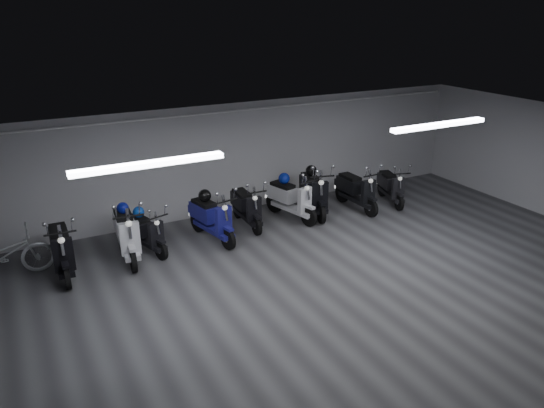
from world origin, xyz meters
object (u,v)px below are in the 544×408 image
bicycle (1,250)px  helmet_0 (205,196)px  scooter_6 (291,193)px  helmet_1 (284,178)px  scooter_2 (126,226)px  scooter_7 (314,186)px  scooter_8 (357,185)px  scooter_5 (247,201)px  helmet_4 (123,208)px  helmet_2 (311,171)px  scooter_3 (145,226)px  scooter_1 (60,242)px  scooter_4 (212,212)px  scooter_9 (392,181)px  helmet_3 (139,212)px

bicycle → helmet_0: bicycle is taller
scooter_6 → helmet_1: bearing=90.0°
scooter_2 → scooter_7: (4.82, 0.34, 0.00)m
scooter_7 → helmet_0: size_ratio=6.86×
scooter_7 → scooter_8: (1.14, -0.28, -0.06)m
scooter_5 → scooter_8: scooter_8 is taller
helmet_4 → bicycle: bearing=-179.7°
scooter_7 → helmet_2: size_ratio=6.91×
helmet_1 → helmet_2: bearing=5.2°
scooter_3 → bicycle: scooter_3 is taller
scooter_1 → scooter_4: 3.22m
scooter_9 → helmet_1: (-3.00, 0.53, 0.39)m
scooter_9 → helmet_2: (-2.17, 0.61, 0.45)m
scooter_3 → helmet_1: scooter_3 is taller
scooter_1 → scooter_3: size_ratio=1.18×
scooter_8 → helmet_3: 5.61m
scooter_5 → helmet_3: (-2.59, -0.06, 0.22)m
scooter_8 → helmet_4: bearing=176.7°
scooter_8 → helmet_3: bearing=176.2°
scooter_3 → bicycle: size_ratio=0.87×
scooter_1 → helmet_4: scooter_1 is taller
scooter_1 → scooter_5: (4.25, 0.50, -0.06)m
scooter_8 → helmet_0: 4.12m
scooter_3 → scooter_4: 1.49m
scooter_1 → helmet_1: scooter_1 is taller
scooter_4 → helmet_0: bearing=90.0°
scooter_9 → helmet_3: size_ratio=6.66×
scooter_7 → helmet_1: scooter_7 is taller
scooter_2 → helmet_1: bearing=12.7°
scooter_4 → scooter_8: scooter_4 is taller
scooter_5 → helmet_0: scooter_5 is taller
helmet_2 → helmet_3: size_ratio=1.16×
helmet_1 → scooter_3: bearing=-173.3°
scooter_6 → scooter_7: scooter_7 is taller
scooter_2 → helmet_2: (4.89, 0.61, 0.32)m
helmet_1 → helmet_3: size_ratio=1.14×
scooter_9 → scooter_3: bearing=-165.0°
scooter_8 → scooter_9: size_ratio=1.11×
scooter_8 → helmet_2: (-1.07, 0.55, 0.38)m
scooter_3 → scooter_5: scooter_5 is taller
scooter_6 → scooter_8: 1.85m
scooter_4 → helmet_2: (2.98, 0.59, 0.37)m
scooter_7 → scooter_2: bearing=-160.7°
scooter_3 → scooter_7: 4.40m
scooter_2 → scooter_3: scooter_2 is taller
scooter_7 → helmet_2: (0.07, 0.27, 0.32)m
scooter_3 → helmet_2: size_ratio=5.59×
helmet_0 → helmet_3: bearing=178.2°
scooter_7 → helmet_1: 0.83m
scooter_6 → bicycle: 6.47m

